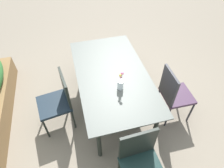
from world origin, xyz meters
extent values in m
plane|color=#756B5B|center=(0.00, 0.00, 0.00)|extent=(12.00, 12.00, 0.00)
cube|color=#4C514C|center=(0.08, -0.08, 0.70)|extent=(1.81, 0.99, 0.02)
cube|color=#232823|center=(0.08, -0.08, 0.68)|extent=(1.77, 0.97, 0.02)
cylinder|color=#232823|center=(-0.71, -0.45, 0.35)|extent=(0.06, 0.06, 0.69)
cylinder|color=#232823|center=(0.86, -0.45, 0.35)|extent=(0.06, 0.06, 0.69)
cylinder|color=#232823|center=(-0.71, 0.29, 0.35)|extent=(0.06, 0.06, 0.69)
cylinder|color=#232823|center=(0.86, 0.29, 0.35)|extent=(0.06, 0.06, 0.69)
cube|color=black|center=(-0.03, 0.78, 0.44)|extent=(0.49, 0.49, 0.04)
cube|color=black|center=(0.00, 0.59, 0.67)|extent=(0.41, 0.09, 0.44)
cylinder|color=black|center=(-0.25, 0.95, 0.21)|extent=(0.03, 0.03, 0.43)
cylinder|color=black|center=(0.13, 1.01, 0.21)|extent=(0.03, 0.03, 0.43)
cylinder|color=black|center=(-0.20, 0.56, 0.21)|extent=(0.03, 0.03, 0.43)
cylinder|color=black|center=(0.19, 0.62, 0.21)|extent=(0.03, 0.03, 0.43)
cube|color=#3C273C|center=(-0.33, -0.95, 0.45)|extent=(0.42, 0.42, 0.04)
cube|color=#2D2D33|center=(-0.32, -0.76, 0.69)|extent=(0.39, 0.04, 0.46)
cylinder|color=#2D2D33|center=(-0.15, -1.13, 0.22)|extent=(0.03, 0.03, 0.44)
cylinder|color=#2D2D33|center=(-0.52, -1.13, 0.22)|extent=(0.03, 0.03, 0.44)
cylinder|color=#2D2D33|center=(-0.14, -0.77, 0.22)|extent=(0.03, 0.03, 0.44)
cylinder|color=#2D2D33|center=(-0.51, -0.76, 0.22)|extent=(0.03, 0.03, 0.44)
cube|color=black|center=(-1.00, -0.07, 0.68)|extent=(0.04, 0.41, 0.43)
cylinder|color=black|center=(-1.00, -0.27, 0.22)|extent=(0.03, 0.03, 0.44)
cylinder|color=black|center=(-1.01, 0.12, 0.22)|extent=(0.03, 0.03, 0.44)
cylinder|color=silver|center=(-0.22, -0.11, 0.78)|extent=(0.08, 0.08, 0.13)
cylinder|color=#2D662D|center=(-0.22, -0.11, 0.86)|extent=(0.01, 0.01, 0.10)
sphere|color=pink|center=(-0.22, -0.11, 0.91)|extent=(0.03, 0.03, 0.03)
cylinder|color=#2D662D|center=(-0.22, -0.11, 0.88)|extent=(0.01, 0.01, 0.14)
sphere|color=#EFCC4C|center=(-0.22, -0.11, 0.95)|extent=(0.03, 0.03, 0.03)
cylinder|color=#2D662D|center=(-0.23, -0.13, 0.89)|extent=(0.01, 0.01, 0.18)
sphere|color=pink|center=(-0.23, -0.13, 0.98)|extent=(0.04, 0.04, 0.04)
cylinder|color=#2D662D|center=(-0.22, -0.11, 0.86)|extent=(0.01, 0.01, 0.11)
sphere|color=pink|center=(-0.22, -0.11, 0.92)|extent=(0.03, 0.03, 0.03)
camera|label=1|loc=(-1.83, 0.42, 2.54)|focal=30.71mm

